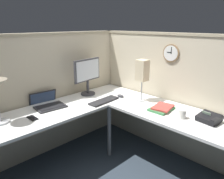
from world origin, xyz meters
TOP-DOWN VIEW (x-y plane):
  - ground_plane at (0.00, 0.00)m, footprint 6.80×6.80m
  - cubicle_wall_back at (-0.36, 0.87)m, footprint 2.57×0.12m
  - cubicle_wall_right at (0.87, -0.27)m, footprint 0.12×2.37m
  - desk at (-0.15, -0.05)m, footprint 2.35×2.15m
  - monitor at (0.21, 0.64)m, footprint 0.46×0.20m
  - laptop at (-0.41, 0.66)m, footprint 0.38×0.41m
  - keyboard at (0.16, 0.26)m, footprint 0.44×0.17m
  - computer_mouse at (0.45, 0.24)m, footprint 0.06×0.10m
  - cell_phone at (-0.71, 0.42)m, footprint 0.07×0.14m
  - office_phone at (0.52, -0.92)m, footprint 0.22×0.23m
  - book_stack at (0.46, -0.41)m, footprint 0.30×0.24m
  - desk_lamp_paper at (0.54, -0.05)m, footprint 0.13×0.13m
  - coffee_mug at (0.41, -0.68)m, footprint 0.08×0.08m
  - wall_clock at (0.82, -0.27)m, footprint 0.04×0.22m

SIDE VIEW (x-z plane):
  - ground_plane at x=0.00m, z-range 0.00..0.00m
  - desk at x=-0.15m, z-range 0.27..1.00m
  - cell_phone at x=-0.71m, z-range 0.73..0.74m
  - keyboard at x=0.16m, z-range 0.73..0.75m
  - computer_mouse at x=0.45m, z-range 0.73..0.76m
  - book_stack at x=0.46m, z-range 0.73..0.77m
  - laptop at x=-0.41m, z-range 0.65..0.86m
  - office_phone at x=0.52m, z-range 0.71..0.82m
  - coffee_mug at x=0.41m, z-range 0.73..0.83m
  - cubicle_wall_back at x=-0.36m, z-range 0.00..1.58m
  - cubicle_wall_right at x=0.87m, z-range 0.00..1.58m
  - monitor at x=0.21m, z-range 0.77..1.27m
  - desk_lamp_paper at x=0.54m, z-range 0.85..1.38m
  - wall_clock at x=0.82m, z-range 1.23..1.45m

